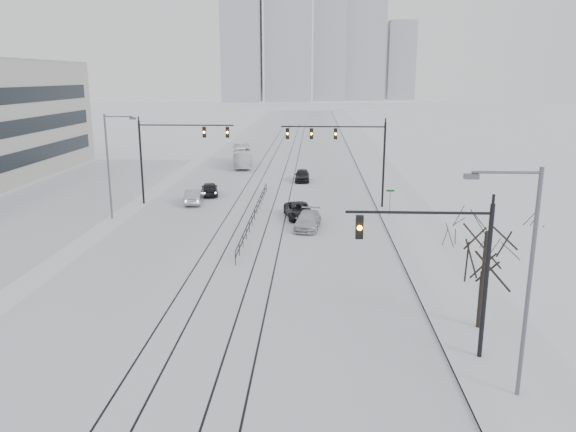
{
  "coord_description": "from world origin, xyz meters",
  "views": [
    {
      "loc": [
        5.08,
        -16.69,
        12.06
      ],
      "look_at": [
        3.41,
        18.78,
        3.2
      ],
      "focal_mm": 35.0,
      "sensor_mm": 36.0,
      "label": 1
    }
  ],
  "objects_px": {
    "sedan_sb_outer": "(194,197)",
    "sedan_nb_front": "(299,211)",
    "sedan_nb_right": "(308,221)",
    "sedan_nb_far": "(302,175)",
    "traffic_mast_near": "(449,260)",
    "box_truck": "(242,156)",
    "bare_tree": "(486,242)",
    "sedan_sb_inner": "(210,189)"
  },
  "relations": [
    {
      "from": "bare_tree",
      "to": "sedan_nb_right",
      "type": "bearing_deg",
      "value": 114.96
    },
    {
      "from": "sedan_nb_right",
      "to": "sedan_nb_far",
      "type": "bearing_deg",
      "value": 98.97
    },
    {
      "from": "bare_tree",
      "to": "sedan_nb_far",
      "type": "bearing_deg",
      "value": 103.52
    },
    {
      "from": "traffic_mast_near",
      "to": "sedan_nb_front",
      "type": "bearing_deg",
      "value": 105.64
    },
    {
      "from": "bare_tree",
      "to": "sedan_nb_right",
      "type": "relative_size",
      "value": 1.32
    },
    {
      "from": "sedan_nb_right",
      "to": "sedan_nb_far",
      "type": "relative_size",
      "value": 1.1
    },
    {
      "from": "sedan_nb_front",
      "to": "sedan_nb_far",
      "type": "distance_m",
      "value": 17.68
    },
    {
      "from": "sedan_sb_inner",
      "to": "box_truck",
      "type": "distance_m",
      "value": 19.74
    },
    {
      "from": "bare_tree",
      "to": "sedan_nb_front",
      "type": "height_order",
      "value": "bare_tree"
    },
    {
      "from": "traffic_mast_near",
      "to": "box_truck",
      "type": "xyz_separation_m",
      "value": [
        -15.67,
        53.75,
        -3.18
      ]
    },
    {
      "from": "bare_tree",
      "to": "sedan_nb_far",
      "type": "relative_size",
      "value": 1.45
    },
    {
      "from": "sedan_nb_far",
      "to": "bare_tree",
      "type": "bearing_deg",
      "value": -77.12
    },
    {
      "from": "box_truck",
      "to": "sedan_sb_outer",
      "type": "bearing_deg",
      "value": 77.15
    },
    {
      "from": "sedan_nb_front",
      "to": "box_truck",
      "type": "relative_size",
      "value": 0.48
    },
    {
      "from": "traffic_mast_near",
      "to": "sedan_nb_front",
      "type": "height_order",
      "value": "traffic_mast_near"
    },
    {
      "from": "sedan_sb_inner",
      "to": "sedan_nb_right",
      "type": "xyz_separation_m",
      "value": [
        10.36,
        -12.58,
        -0.03
      ]
    },
    {
      "from": "traffic_mast_near",
      "to": "bare_tree",
      "type": "distance_m",
      "value": 3.85
    },
    {
      "from": "bare_tree",
      "to": "sedan_sb_inner",
      "type": "xyz_separation_m",
      "value": [
        -18.95,
        31.03,
        -3.78
      ]
    },
    {
      "from": "bare_tree",
      "to": "sedan_sb_outer",
      "type": "bearing_deg",
      "value": 126.07
    },
    {
      "from": "sedan_sb_outer",
      "to": "sedan_nb_front",
      "type": "bearing_deg",
      "value": 147.22
    },
    {
      "from": "sedan_sb_outer",
      "to": "box_truck",
      "type": "bearing_deg",
      "value": -100.18
    },
    {
      "from": "bare_tree",
      "to": "sedan_nb_front",
      "type": "distance_m",
      "value": 24.14
    },
    {
      "from": "sedan_nb_front",
      "to": "sedan_nb_right",
      "type": "xyz_separation_m",
      "value": [
        0.8,
        -3.46,
        0.01
      ]
    },
    {
      "from": "sedan_nb_far",
      "to": "box_truck",
      "type": "relative_size",
      "value": 0.42
    },
    {
      "from": "sedan_nb_far",
      "to": "sedan_nb_right",
      "type": "bearing_deg",
      "value": -88.12
    },
    {
      "from": "traffic_mast_near",
      "to": "box_truck",
      "type": "bearing_deg",
      "value": 106.25
    },
    {
      "from": "bare_tree",
      "to": "box_truck",
      "type": "bearing_deg",
      "value": 109.61
    },
    {
      "from": "sedan_nb_right",
      "to": "sedan_nb_far",
      "type": "distance_m",
      "value": 21.16
    },
    {
      "from": "sedan_sb_outer",
      "to": "sedan_nb_far",
      "type": "height_order",
      "value": "sedan_nb_far"
    },
    {
      "from": "sedan_sb_outer",
      "to": "sedan_nb_right",
      "type": "bearing_deg",
      "value": 136.07
    },
    {
      "from": "sedan_sb_outer",
      "to": "sedan_nb_far",
      "type": "xyz_separation_m",
      "value": [
        10.24,
        12.47,
        0.0
      ]
    },
    {
      "from": "sedan_sb_inner",
      "to": "sedan_sb_outer",
      "type": "distance_m",
      "value": 3.99
    },
    {
      "from": "box_truck",
      "to": "bare_tree",
      "type": "bearing_deg",
      "value": 100.83
    },
    {
      "from": "sedan_nb_front",
      "to": "sedan_sb_outer",
      "type": "bearing_deg",
      "value": 141.98
    },
    {
      "from": "sedan_nb_front",
      "to": "sedan_nb_far",
      "type": "height_order",
      "value": "sedan_nb_far"
    },
    {
      "from": "sedan_sb_outer",
      "to": "sedan_nb_far",
      "type": "distance_m",
      "value": 16.13
    },
    {
      "from": "bare_tree",
      "to": "sedan_nb_right",
      "type": "xyz_separation_m",
      "value": [
        -8.59,
        18.45,
        -3.82
      ]
    },
    {
      "from": "sedan_sb_outer",
      "to": "sedan_nb_front",
      "type": "height_order",
      "value": "sedan_sb_outer"
    },
    {
      "from": "sedan_sb_outer",
      "to": "sedan_nb_right",
      "type": "height_order",
      "value": "sedan_sb_outer"
    },
    {
      "from": "sedan_sb_inner",
      "to": "sedan_nb_front",
      "type": "height_order",
      "value": "sedan_sb_inner"
    },
    {
      "from": "sedan_sb_inner",
      "to": "box_truck",
      "type": "height_order",
      "value": "box_truck"
    },
    {
      "from": "bare_tree",
      "to": "sedan_nb_far",
      "type": "xyz_separation_m",
      "value": [
        -9.52,
        39.59,
        -3.77
      ]
    }
  ]
}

